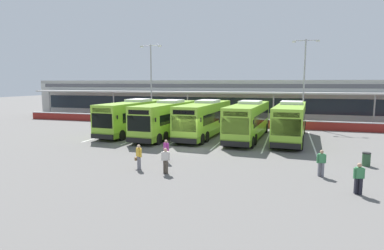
{
  "coord_description": "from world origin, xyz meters",
  "views": [
    {
      "loc": [
        8.28,
        -26.06,
        5.61
      ],
      "look_at": [
        -0.55,
        3.0,
        1.6
      ],
      "focal_mm": 29.99,
      "sensor_mm": 36.0,
      "label": 1
    }
  ],
  "objects_px": {
    "pedestrian_child": "(321,162)",
    "lamp_post_west": "(151,78)",
    "coach_bus_leftmost": "(135,117)",
    "pedestrian_with_handbag": "(139,156)",
    "pedestrian_in_dark_coat": "(166,160)",
    "coach_bus_left_centre": "(167,119)",
    "coach_bus_centre": "(205,119)",
    "coach_bus_right_centre": "(248,121)",
    "litter_bin": "(366,159)",
    "pedestrian_approaching_bus": "(359,178)",
    "coach_bus_rightmost": "(290,122)",
    "lamp_post_centre": "(304,77)",
    "pedestrian_near_bin": "(166,150)"
  },
  "relations": [
    {
      "from": "coach_bus_left_centre",
      "to": "pedestrian_approaching_bus",
      "type": "bearing_deg",
      "value": -41.52
    },
    {
      "from": "lamp_post_centre",
      "to": "litter_bin",
      "type": "bearing_deg",
      "value": -79.96
    },
    {
      "from": "coach_bus_leftmost",
      "to": "pedestrian_with_handbag",
      "type": "height_order",
      "value": "coach_bus_leftmost"
    },
    {
      "from": "coach_bus_right_centre",
      "to": "coach_bus_rightmost",
      "type": "distance_m",
      "value": 4.06
    },
    {
      "from": "coach_bus_centre",
      "to": "coach_bus_right_centre",
      "type": "height_order",
      "value": "same"
    },
    {
      "from": "pedestrian_child",
      "to": "lamp_post_west",
      "type": "bearing_deg",
      "value": 133.07
    },
    {
      "from": "pedestrian_child",
      "to": "pedestrian_near_bin",
      "type": "height_order",
      "value": "same"
    },
    {
      "from": "litter_bin",
      "to": "coach_bus_rightmost",
      "type": "bearing_deg",
      "value": 119.31
    },
    {
      "from": "pedestrian_in_dark_coat",
      "to": "pedestrian_child",
      "type": "distance_m",
      "value": 9.43
    },
    {
      "from": "pedestrian_near_bin",
      "to": "pedestrian_approaching_bus",
      "type": "bearing_deg",
      "value": -15.95
    },
    {
      "from": "pedestrian_approaching_bus",
      "to": "litter_bin",
      "type": "bearing_deg",
      "value": 75.38
    },
    {
      "from": "pedestrian_in_dark_coat",
      "to": "pedestrian_approaching_bus",
      "type": "bearing_deg",
      "value": -3.54
    },
    {
      "from": "coach_bus_centre",
      "to": "pedestrian_near_bin",
      "type": "height_order",
      "value": "coach_bus_centre"
    },
    {
      "from": "coach_bus_right_centre",
      "to": "pedestrian_approaching_bus",
      "type": "distance_m",
      "value": 16.59
    },
    {
      "from": "coach_bus_left_centre",
      "to": "pedestrian_near_bin",
      "type": "height_order",
      "value": "coach_bus_left_centre"
    },
    {
      "from": "coach_bus_right_centre",
      "to": "pedestrian_child",
      "type": "bearing_deg",
      "value": -64.05
    },
    {
      "from": "coach_bus_rightmost",
      "to": "pedestrian_approaching_bus",
      "type": "distance_m",
      "value": 15.6
    },
    {
      "from": "coach_bus_rightmost",
      "to": "pedestrian_near_bin",
      "type": "bearing_deg",
      "value": -125.26
    },
    {
      "from": "coach_bus_right_centre",
      "to": "lamp_post_centre",
      "type": "relative_size",
      "value": 1.12
    },
    {
      "from": "coach_bus_centre",
      "to": "pedestrian_with_handbag",
      "type": "distance_m",
      "value": 13.9
    },
    {
      "from": "coach_bus_left_centre",
      "to": "pedestrian_child",
      "type": "distance_m",
      "value": 18.06
    },
    {
      "from": "coach_bus_right_centre",
      "to": "lamp_post_west",
      "type": "xyz_separation_m",
      "value": [
        -15.29,
        10.59,
        4.5
      ]
    },
    {
      "from": "pedestrian_near_bin",
      "to": "coach_bus_right_centre",
      "type": "bearing_deg",
      "value": 69.26
    },
    {
      "from": "coach_bus_leftmost",
      "to": "coach_bus_rightmost",
      "type": "distance_m",
      "value": 16.67
    },
    {
      "from": "lamp_post_west",
      "to": "coach_bus_left_centre",
      "type": "bearing_deg",
      "value": -58.91
    },
    {
      "from": "pedestrian_child",
      "to": "lamp_post_west",
      "type": "distance_m",
      "value": 31.42
    },
    {
      "from": "lamp_post_west",
      "to": "coach_bus_rightmost",
      "type": "bearing_deg",
      "value": -27.82
    },
    {
      "from": "coach_bus_left_centre",
      "to": "lamp_post_west",
      "type": "bearing_deg",
      "value": 121.09
    },
    {
      "from": "pedestrian_child",
      "to": "coach_bus_leftmost",
      "type": "bearing_deg",
      "value": 146.96
    },
    {
      "from": "coach_bus_right_centre",
      "to": "pedestrian_near_bin",
      "type": "relative_size",
      "value": 7.58
    },
    {
      "from": "pedestrian_with_handbag",
      "to": "lamp_post_centre",
      "type": "xyz_separation_m",
      "value": [
        10.98,
        24.71,
        5.43
      ]
    },
    {
      "from": "pedestrian_near_bin",
      "to": "pedestrian_child",
      "type": "bearing_deg",
      "value": -3.01
    },
    {
      "from": "pedestrian_in_dark_coat",
      "to": "litter_bin",
      "type": "xyz_separation_m",
      "value": [
        12.35,
        5.68,
        -0.41
      ]
    },
    {
      "from": "coach_bus_left_centre",
      "to": "coach_bus_rightmost",
      "type": "xyz_separation_m",
      "value": [
        12.4,
        1.29,
        0.0
      ]
    },
    {
      "from": "coach_bus_rightmost",
      "to": "pedestrian_with_handbag",
      "type": "xyz_separation_m",
      "value": [
        -9.45,
        -14.05,
        -0.93
      ]
    },
    {
      "from": "litter_bin",
      "to": "lamp_post_west",
      "type": "bearing_deg",
      "value": 141.88
    },
    {
      "from": "coach_bus_right_centre",
      "to": "pedestrian_child",
      "type": "distance_m",
      "value": 13.4
    },
    {
      "from": "lamp_post_west",
      "to": "lamp_post_centre",
      "type": "xyz_separation_m",
      "value": [
        20.85,
        0.46,
        0.0
      ]
    },
    {
      "from": "pedestrian_in_dark_coat",
      "to": "pedestrian_approaching_bus",
      "type": "relative_size",
      "value": 1.0
    },
    {
      "from": "coach_bus_leftmost",
      "to": "litter_bin",
      "type": "xyz_separation_m",
      "value": [
        21.65,
        -8.48,
        -1.32
      ]
    },
    {
      "from": "pedestrian_child",
      "to": "pedestrian_approaching_bus",
      "type": "xyz_separation_m",
      "value": [
        1.52,
        -2.81,
        0.0
      ]
    },
    {
      "from": "coach_bus_right_centre",
      "to": "coach_bus_rightmost",
      "type": "height_order",
      "value": "same"
    },
    {
      "from": "coach_bus_centre",
      "to": "pedestrian_in_dark_coat",
      "type": "height_order",
      "value": "coach_bus_centre"
    },
    {
      "from": "coach_bus_leftmost",
      "to": "pedestrian_with_handbag",
      "type": "xyz_separation_m",
      "value": [
        7.21,
        -13.66,
        -0.93
      ]
    },
    {
      "from": "coach_bus_centre",
      "to": "litter_bin",
      "type": "relative_size",
      "value": 13.2
    },
    {
      "from": "litter_bin",
      "to": "lamp_post_centre",
      "type": "bearing_deg",
      "value": 100.04
    },
    {
      "from": "pedestrian_child",
      "to": "lamp_post_centre",
      "type": "height_order",
      "value": "lamp_post_centre"
    },
    {
      "from": "pedestrian_approaching_bus",
      "to": "lamp_post_west",
      "type": "height_order",
      "value": "lamp_post_west"
    },
    {
      "from": "coach_bus_left_centre",
      "to": "coach_bus_centre",
      "type": "distance_m",
      "value": 3.95
    },
    {
      "from": "coach_bus_leftmost",
      "to": "coach_bus_centre",
      "type": "xyz_separation_m",
      "value": [
        8.06,
        0.19,
        0.0
      ]
    }
  ]
}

